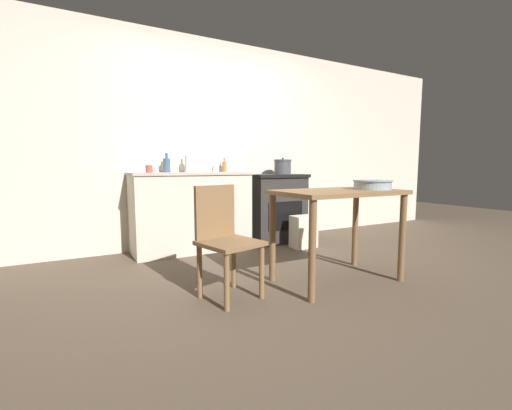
{
  "coord_description": "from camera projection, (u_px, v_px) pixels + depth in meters",
  "views": [
    {
      "loc": [
        -1.66,
        -2.55,
        0.98
      ],
      "look_at": [
        0.0,
        0.47,
        0.6
      ],
      "focal_mm": 24.0,
      "sensor_mm": 36.0,
      "label": 1
    }
  ],
  "objects": [
    {
      "name": "counter_cabinet",
      "position": [
        191.0,
        212.0,
        4.0
      ],
      "size": [
        1.37,
        0.54,
        0.92
      ],
      "color": "beige",
      "rests_on": "ground_plane"
    },
    {
      "name": "ground_plane",
      "position": [
        281.0,
        275.0,
        3.12
      ],
      "size": [
        14.0,
        14.0,
        0.0
      ],
      "primitive_type": "plane",
      "color": "brown"
    },
    {
      "name": "stock_pot",
      "position": [
        283.0,
        167.0,
        4.5
      ],
      "size": [
        0.23,
        0.23,
        0.22
      ],
      "color": "#4C4C51",
      "rests_on": "stove"
    },
    {
      "name": "wall_back",
      "position": [
        214.0,
        144.0,
        4.36
      ],
      "size": [
        8.0,
        0.07,
        2.55
      ],
      "color": "beige",
      "rests_on": "ground_plane"
    },
    {
      "name": "mixing_bowl_large",
      "position": [
        373.0,
        184.0,
        2.98
      ],
      "size": [
        0.34,
        0.34,
        0.08
      ],
      "color": "#93A8B2",
      "rests_on": "work_table"
    },
    {
      "name": "cup_center_left",
      "position": [
        149.0,
        169.0,
        3.59
      ],
      "size": [
        0.07,
        0.07,
        0.08
      ],
      "primitive_type": "cylinder",
      "color": "#B74C42",
      "rests_on": "counter_cabinet"
    },
    {
      "name": "work_table",
      "position": [
        338.0,
        205.0,
        2.9
      ],
      "size": [
        1.06,
        0.64,
        0.79
      ],
      "color": "olive",
      "rests_on": "ground_plane"
    },
    {
      "name": "flour_sack",
      "position": [
        304.0,
        232.0,
        4.18
      ],
      "size": [
        0.3,
        0.21,
        0.39
      ],
      "primitive_type": "cube",
      "color": "beige",
      "rests_on": "ground_plane"
    },
    {
      "name": "chair",
      "position": [
        225.0,
        237.0,
        2.58
      ],
      "size": [
        0.49,
        0.49,
        0.84
      ],
      "rotation": [
        0.0,
        0.0,
        0.25
      ],
      "color": "olive",
      "rests_on": "ground_plane"
    },
    {
      "name": "bottle_left",
      "position": [
        188.0,
        163.0,
        4.02
      ],
      "size": [
        0.08,
        0.08,
        0.27
      ],
      "color": "silver",
      "rests_on": "counter_cabinet"
    },
    {
      "name": "stove",
      "position": [
        274.0,
        208.0,
        4.53
      ],
      "size": [
        0.75,
        0.58,
        0.89
      ],
      "color": "#2D2B28",
      "rests_on": "ground_plane"
    },
    {
      "name": "bottle_mid_left",
      "position": [
        167.0,
        165.0,
        3.93
      ],
      "size": [
        0.08,
        0.08,
        0.22
      ],
      "color": "#3D5675",
      "rests_on": "counter_cabinet"
    },
    {
      "name": "bottle_far_left",
      "position": [
        224.0,
        166.0,
        4.32
      ],
      "size": [
        0.06,
        0.06,
        0.18
      ],
      "color": "olive",
      "rests_on": "counter_cabinet"
    },
    {
      "name": "cup_center",
      "position": [
        215.0,
        169.0,
        3.94
      ],
      "size": [
        0.08,
        0.08,
        0.08
      ],
      "primitive_type": "cylinder",
      "color": "silver",
      "rests_on": "counter_cabinet"
    }
  ]
}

